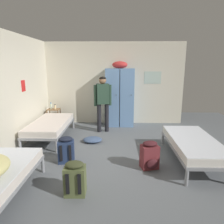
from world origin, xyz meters
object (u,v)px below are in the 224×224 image
object	(u,v)px
backpack_olive	(75,179)
backpack_maroon	(150,156)
locker_bank	(120,96)
person_traveler	(103,99)
clothes_pile_denim	(93,140)
bed_right	(194,144)
water_bottle	(51,106)
bed_left_rear	(50,125)
backpack_navy	(66,150)
lotion_bottle	(55,107)
shelf_unit	(54,116)

from	to	relation	value
backpack_olive	backpack_maroon	bearing A→B (deg)	33.83
locker_bank	backpack_olive	bearing A→B (deg)	-100.84
person_traveler	backpack_olive	distance (m)	3.16
locker_bank	clothes_pile_denim	distance (m)	1.93
bed_right	water_bottle	bearing A→B (deg)	146.64
backpack_maroon	clothes_pile_denim	distance (m)	1.86
person_traveler	backpack_olive	xyz separation A→B (m)	(-0.22, -3.07, -0.73)
bed_left_rear	water_bottle	bearing A→B (deg)	105.75
backpack_maroon	backpack_olive	bearing A→B (deg)	-146.17
person_traveler	backpack_maroon	world-z (taller)	person_traveler
locker_bank	backpack_olive	xyz separation A→B (m)	(-0.72, -3.76, -0.71)
backpack_maroon	backpack_navy	xyz separation A→B (m)	(-1.68, 0.22, 0.00)
lotion_bottle	clothes_pile_denim	size ratio (longest dim) A/B	0.35
shelf_unit	person_traveler	bearing A→B (deg)	-18.03
locker_bank	backpack_maroon	bearing A→B (deg)	-79.14
backpack_olive	backpack_navy	xyz separation A→B (m)	(-0.40, 1.08, 0.00)
backpack_maroon	backpack_navy	bearing A→B (deg)	172.40
lotion_bottle	backpack_olive	world-z (taller)	lotion_bottle
person_traveler	backpack_navy	size ratio (longest dim) A/B	2.98
person_traveler	backpack_maroon	size ratio (longest dim) A/B	2.98
shelf_unit	clothes_pile_denim	xyz separation A→B (m)	(1.42, -1.40, -0.28)
shelf_unit	bed_left_rear	bearing A→B (deg)	-77.74
shelf_unit	bed_right	bearing A→B (deg)	-33.71
locker_bank	bed_left_rear	size ratio (longest dim) A/B	1.09
shelf_unit	clothes_pile_denim	distance (m)	2.01
person_traveler	clothes_pile_denim	xyz separation A→B (m)	(-0.22, -0.87, -0.92)
lotion_bottle	bed_left_rear	bearing A→B (deg)	-80.79
water_bottle	clothes_pile_denim	world-z (taller)	water_bottle
lotion_bottle	water_bottle	bearing A→B (deg)	158.20
shelf_unit	backpack_maroon	bearing A→B (deg)	-45.65
lotion_bottle	backpack_maroon	size ratio (longest dim) A/B	0.31
backpack_navy	clothes_pile_denim	distance (m)	1.21
clothes_pile_denim	lotion_bottle	bearing A→B (deg)	134.73
backpack_maroon	clothes_pile_denim	xyz separation A→B (m)	(-1.27, 1.35, -0.20)
backpack_maroon	backpack_navy	distance (m)	1.69
bed_right	locker_bank	bearing A→B (deg)	120.23
water_bottle	bed_right	bearing A→B (deg)	-33.36
water_bottle	backpack_olive	distance (m)	3.94
backpack_olive	backpack_navy	distance (m)	1.15
bed_left_rear	person_traveler	distance (m)	1.63
shelf_unit	backpack_navy	xyz separation A→B (m)	(1.01, -2.52, -0.09)
person_traveler	shelf_unit	bearing A→B (deg)	161.97
shelf_unit	bed_right	world-z (taller)	shelf_unit
backpack_navy	lotion_bottle	bearing A→B (deg)	110.73
shelf_unit	backpack_olive	bearing A→B (deg)	-68.60
clothes_pile_denim	water_bottle	bearing A→B (deg)	136.51
water_bottle	backpack_olive	world-z (taller)	water_bottle
bed_left_rear	bed_right	bearing A→B (deg)	-20.63
bed_right	water_bottle	xyz separation A→B (m)	(-3.71, 2.44, 0.28)
locker_bank	person_traveler	bearing A→B (deg)	-125.95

